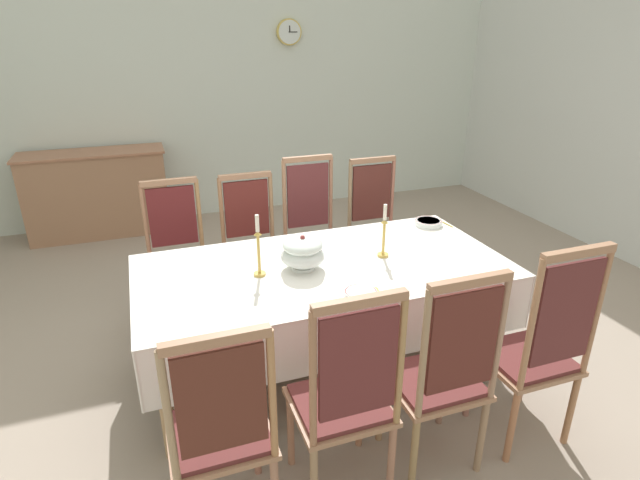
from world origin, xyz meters
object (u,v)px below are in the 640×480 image
bowl_near_right (361,294)px  candlestick_east (384,236)px  spoon_primary (441,221)px  bowl_near_left (428,222)px  spoon_secondary (378,290)px  chair_north_c (313,231)px  chair_south_b (346,396)px  chair_south_d (539,347)px  chair_north_b (252,243)px  sideboard (98,194)px  chair_north_d (377,225)px  candlestick_west (259,251)px  soup_tureen (303,253)px  dining_table (324,276)px  chair_south_a (221,429)px  chair_north_a (178,253)px  chair_south_c (443,372)px  mounted_clock (289,32)px

bowl_near_right → candlestick_east: bearing=51.6°
spoon_primary → bowl_near_left: bearing=-174.3°
spoon_secondary → chair_north_c: bearing=72.9°
chair_south_b → chair_south_d: (1.06, -0.00, 0.02)m
chair_north_b → sideboard: (-1.20, 2.10, -0.10)m
chair_north_d → candlestick_west: candlestick_west is taller
chair_north_b → soup_tureen: 1.00m
dining_table → chair_north_d: chair_north_d is taller
chair_south_d → chair_north_c: bearing=106.4°
chair_south_a → chair_south_b: (0.56, -0.00, 0.02)m
chair_north_c → spoon_secondary: 1.38m
chair_north_c → spoon_secondary: chair_north_c is taller
chair_north_b → candlestick_east: (0.64, -0.95, 0.34)m
chair_north_a → chair_north_d: 1.62m
bowl_near_left → bowl_near_right: bearing=-137.7°
candlestick_east → sideboard: size_ratio=0.24×
chair_north_d → sideboard: chair_north_d is taller
chair_south_d → candlestick_west: 1.58m
dining_table → spoon_secondary: size_ratio=12.66×
dining_table → bowl_near_left: size_ratio=11.11×
chair_north_c → candlestick_east: chair_north_c is taller
chair_north_a → candlestick_east: candlestick_east is taller
soup_tureen → candlestick_west: candlestick_west is taller
chair_north_c → chair_north_d: chair_north_c is taller
spoon_primary → chair_south_c: bearing=-127.3°
chair_south_b → bowl_near_left: (1.20, 1.34, 0.20)m
chair_north_c → mounted_clock: mounted_clock is taller
chair_north_d → soup_tureen: size_ratio=4.18×
spoon_primary → spoon_secondary: (-0.92, -0.82, 0.00)m
candlestick_east → spoon_primary: candlestick_east is taller
dining_table → chair_south_d: size_ratio=1.87×
chair_north_d → bowl_near_left: bearing=103.7°
dining_table → bowl_near_left: bearing=22.0°
chair_north_d → spoon_secondary: size_ratio=6.33×
chair_north_a → soup_tureen: (0.67, -0.95, 0.30)m
chair_south_b → bowl_near_left: bearing=48.1°
chair_north_b → candlestick_east: 1.19m
chair_north_a → candlestick_west: 1.09m
dining_table → spoon_secondary: spoon_secondary is taller
candlestick_west → sideboard: size_ratio=0.26×
bowl_near_left → bowl_near_right: (-0.90, -0.82, -0.00)m
chair_south_d → bowl_near_left: size_ratio=5.94×
bowl_near_left → chair_north_d: bearing=103.7°
chair_south_b → soup_tureen: (0.11, 0.95, 0.28)m
chair_south_b → sideboard: bearing=106.7°
dining_table → chair_north_a: (-0.80, 0.95, -0.12)m
bowl_near_left → soup_tureen: bearing=-160.5°
chair_south_c → chair_north_d: 1.98m
chair_south_c → spoon_secondary: bearing=99.6°
chair_north_c → mounted_clock: bearing=-102.7°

